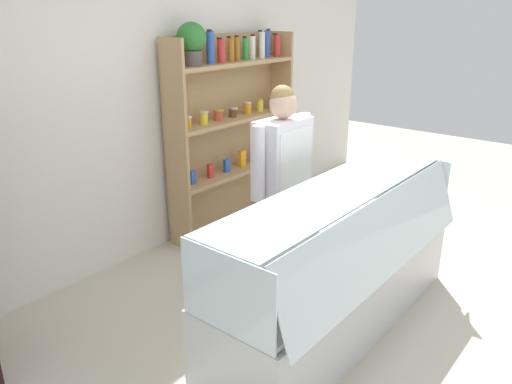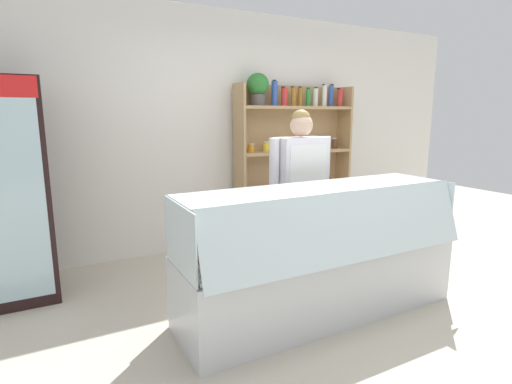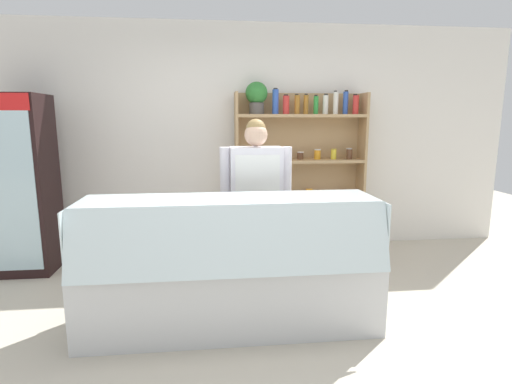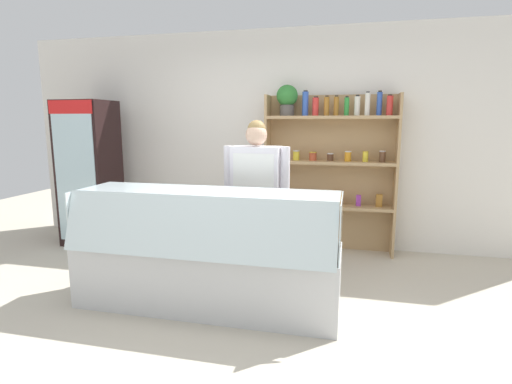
% 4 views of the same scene
% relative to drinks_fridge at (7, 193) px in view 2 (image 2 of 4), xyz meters
% --- Properties ---
extents(ground_plane, '(12.00, 12.00, 0.00)m').
position_rel_drinks_fridge_xyz_m(ground_plane, '(2.31, -1.46, -0.92)').
color(ground_plane, beige).
extents(back_wall, '(6.80, 0.10, 2.70)m').
position_rel_drinks_fridge_xyz_m(back_wall, '(2.31, 0.60, 0.43)').
color(back_wall, white).
rests_on(back_wall, ground).
extents(drinks_fridge, '(0.64, 0.56, 1.84)m').
position_rel_drinks_fridge_xyz_m(drinks_fridge, '(0.00, 0.00, 0.00)').
color(drinks_fridge, black).
rests_on(drinks_fridge, ground).
extents(shelving_unit, '(1.55, 0.29, 2.01)m').
position_rel_drinks_fridge_xyz_m(shelving_unit, '(2.97, 0.40, 0.22)').
color(shelving_unit, tan).
rests_on(shelving_unit, ground).
extents(deli_display_case, '(2.23, 0.72, 1.01)m').
position_rel_drinks_fridge_xyz_m(deli_display_case, '(2.10, -1.40, -0.61)').
color(deli_display_case, silver).
rests_on(deli_display_case, ground).
extents(shop_clerk, '(0.66, 0.25, 1.59)m').
position_rel_drinks_fridge_xyz_m(shop_clerk, '(2.38, -0.72, 0.02)').
color(shop_clerk, '#2D2D38').
rests_on(shop_clerk, ground).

